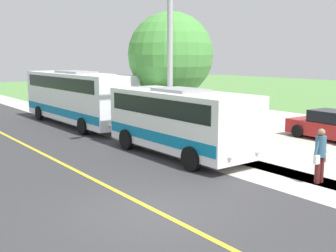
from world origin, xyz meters
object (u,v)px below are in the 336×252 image
(parked_car_near, at_px, (334,126))
(tree_curbside, at_px, (171,55))
(transit_bus_rear, at_px, (77,96))
(pedestrian_with_bags, at_px, (320,154))
(street_light_pole, at_px, (168,55))
(shuttle_bus_front, at_px, (180,119))

(parked_car_near, height_order, tree_curbside, tree_curbside)
(transit_bus_rear, distance_m, pedestrian_with_bags, 15.66)
(parked_car_near, bearing_deg, pedestrian_with_bags, 28.50)
(tree_curbside, bearing_deg, street_light_pole, 50.81)
(pedestrian_with_bags, relative_size, parked_car_near, 0.40)
(shuttle_bus_front, distance_m, parked_car_near, 8.26)
(street_light_pole, bearing_deg, transit_bus_rear, -87.32)
(street_light_pole, height_order, tree_curbside, street_light_pole)
(pedestrian_with_bags, bearing_deg, transit_bus_rear, -85.48)
(transit_bus_rear, xyz_separation_m, parked_car_near, (-8.02, 11.91, -1.07))
(pedestrian_with_bags, distance_m, tree_curbside, 10.81)
(shuttle_bus_front, height_order, street_light_pole, street_light_pole)
(shuttle_bus_front, xyz_separation_m, tree_curbside, (-2.85, -4.39, 2.60))
(parked_car_near, xyz_separation_m, tree_curbside, (5.09, -6.51, 3.45))
(shuttle_bus_front, height_order, tree_curbside, tree_curbside)
(pedestrian_with_bags, distance_m, parked_car_near, 7.73)
(pedestrian_with_bags, bearing_deg, street_light_pole, -83.29)
(transit_bus_rear, relative_size, tree_curbside, 1.63)
(shuttle_bus_front, bearing_deg, tree_curbside, -122.95)
(shuttle_bus_front, bearing_deg, transit_bus_rear, -89.52)
(parked_car_near, bearing_deg, street_light_pole, -24.08)
(transit_bus_rear, relative_size, street_light_pole, 1.39)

